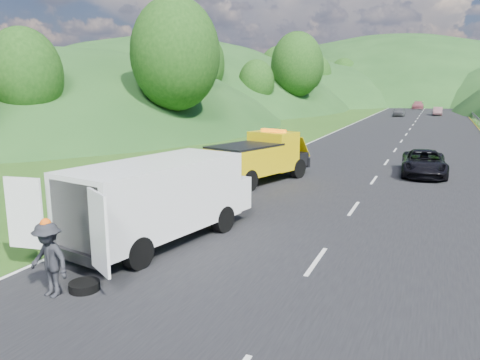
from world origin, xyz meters
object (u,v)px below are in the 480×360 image
at_px(child, 168,224).
at_px(suitcase, 146,198).
at_px(tow_truck, 260,157).
at_px(spare_tire, 85,291).
at_px(worker, 52,296).
at_px(white_van, 161,197).
at_px(woman, 173,219).
at_px(passing_suv, 423,176).

distance_m(child, suitcase, 2.91).
xyz_separation_m(tow_truck, spare_tire, (0.65, -13.38, -1.24)).
bearing_deg(worker, white_van, 93.68).
bearing_deg(white_van, woman, 123.98).
relative_size(tow_truck, child, 6.21).
bearing_deg(tow_truck, white_van, -70.28).
bearing_deg(suitcase, white_van, -50.00).
distance_m(suitcase, passing_suv, 14.85).
bearing_deg(suitcase, passing_suv, 47.64).
bearing_deg(passing_suv, tow_truck, -150.57).
bearing_deg(suitcase, spare_tire, -66.16).
xyz_separation_m(white_van, woman, (-0.96, 2.27, -1.42)).
bearing_deg(white_van, child, 126.64).
relative_size(child, suitcase, 1.80).
distance_m(white_van, passing_suv, 16.20).
xyz_separation_m(white_van, suitcase, (-2.99, 3.56, -1.14)).
height_order(suitcase, spare_tire, suitcase).
relative_size(white_van, woman, 4.91).
bearing_deg(suitcase, tow_truck, 67.20).
bearing_deg(passing_suv, spare_tire, -114.16).
height_order(tow_truck, child, tow_truck).
distance_m(suitcase, spare_tire, 7.96).
xyz_separation_m(child, spare_tire, (1.02, -5.38, 0.00)).
relative_size(woman, passing_suv, 0.32).
distance_m(tow_truck, spare_tire, 13.46).
bearing_deg(spare_tire, passing_suv, 69.60).
bearing_deg(spare_tire, woman, 101.24).
bearing_deg(white_van, suitcase, 141.03).
bearing_deg(worker, spare_tire, 54.39).
distance_m(white_van, worker, 4.48).
bearing_deg(worker, suitcase, 116.44).
relative_size(white_van, worker, 4.31).
bearing_deg(spare_tire, white_van, 93.52).
bearing_deg(woman, spare_tire, -171.52).
xyz_separation_m(child, worker, (0.54, -5.90, 0.00)).
relative_size(child, passing_suv, 0.21).
relative_size(child, worker, 0.58).
height_order(white_van, worker, white_van).
xyz_separation_m(child, passing_suv, (7.81, 12.87, 0.00)).
xyz_separation_m(suitcase, passing_suv, (10.00, 10.97, -0.28)).
distance_m(tow_truck, white_van, 9.68).
xyz_separation_m(woman, worker, (0.70, -6.52, 0.00)).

